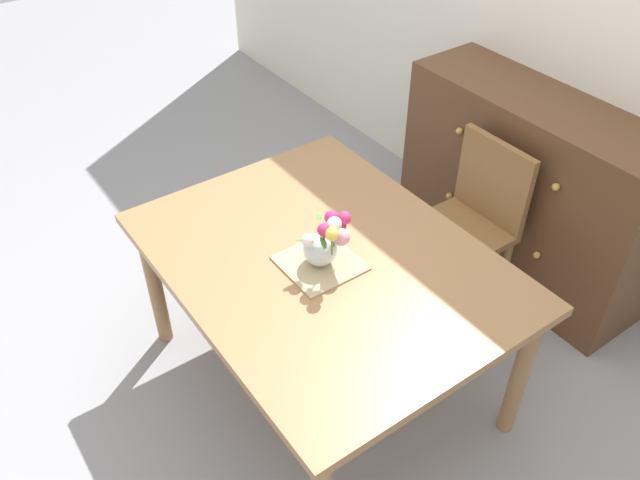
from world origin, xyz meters
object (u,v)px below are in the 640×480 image
object	(u,v)px
dining_table	(325,273)
flower_vase	(325,241)
chair_far	(472,217)
dresser	(526,189)

from	to	relation	value
dining_table	flower_vase	distance (m)	0.20
chair_far	dresser	xyz separation A→B (m)	(-0.02, 0.42, -0.02)
chair_far	dresser	world-z (taller)	dresser
dresser	chair_far	bearing A→B (deg)	-87.34
dining_table	chair_far	size ratio (longest dim) A/B	1.67
dining_table	flower_vase	xyz separation A→B (m)	(0.03, -0.02, 0.20)
dresser	flower_vase	world-z (taller)	flower_vase
flower_vase	dresser	bearing A→B (deg)	94.17
chair_far	dining_table	bearing A→B (deg)	92.84
chair_far	flower_vase	xyz separation A→B (m)	(0.08, -0.94, 0.35)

